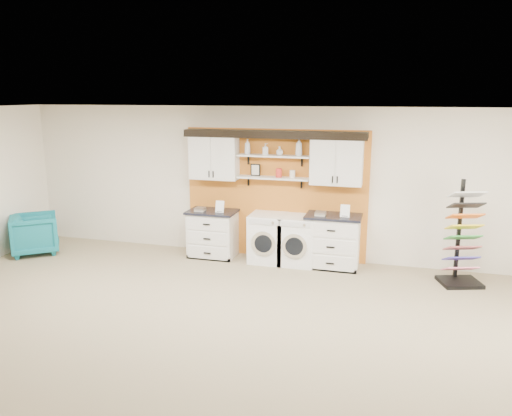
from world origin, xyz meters
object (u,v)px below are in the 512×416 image
(base_cabinet_right, at_px, (333,241))
(sample_rack, at_px, (461,252))
(base_cabinet_left, at_px, (213,233))
(washer, at_px, (268,238))
(dryer, at_px, (298,240))
(armchair, at_px, (35,234))

(base_cabinet_right, distance_m, sample_rack, 2.11)
(base_cabinet_left, xyz_separation_m, sample_rack, (4.35, -0.27, 0.09))
(base_cabinet_right, bearing_deg, washer, -179.84)
(washer, bearing_deg, dryer, -0.00)
(washer, xyz_separation_m, armchair, (-4.45, -0.75, -0.06))
(washer, bearing_deg, sample_rack, -4.63)
(sample_rack, xyz_separation_m, armchair, (-7.72, -0.48, -0.15))
(dryer, relative_size, sample_rack, 0.52)
(base_cabinet_right, relative_size, washer, 1.09)
(dryer, bearing_deg, base_cabinet_left, 179.88)
(washer, relative_size, sample_rack, 0.52)
(washer, xyz_separation_m, sample_rack, (3.27, -0.26, 0.09))
(washer, xyz_separation_m, dryer, (0.56, -0.00, -0.00))
(washer, height_order, sample_rack, sample_rack)
(armchair, bearing_deg, base_cabinet_right, -121.24)
(dryer, xyz_separation_m, armchair, (-5.01, -0.75, -0.06))
(sample_rack, bearing_deg, base_cabinet_right, 154.96)
(base_cabinet_left, relative_size, base_cabinet_right, 0.93)
(base_cabinet_left, distance_m, base_cabinet_right, 2.26)
(base_cabinet_right, height_order, armchair, base_cabinet_right)
(dryer, xyz_separation_m, sample_rack, (2.72, -0.26, 0.09))
(sample_rack, bearing_deg, armchair, 165.83)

